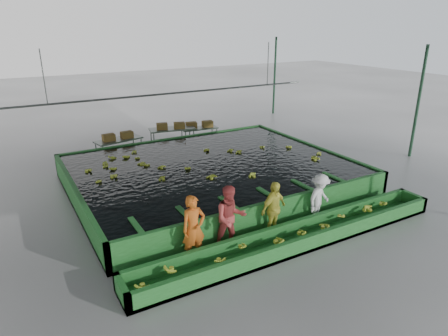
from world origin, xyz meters
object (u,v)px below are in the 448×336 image
worker_a (194,228)px  packing_table_right (199,136)px  worker_d (319,198)px  packing_table_mid (173,138)px  packing_table_left (119,149)px  sorting_trough (297,237)px  box_stack_left (118,139)px  worker_c (274,209)px  box_stack_mid (171,129)px  box_stack_right (200,127)px  worker_b (230,218)px  flotation_tank (211,174)px

worker_a → packing_table_right: size_ratio=0.97×
worker_d → packing_table_mid: bearing=76.3°
packing_table_left → packing_table_mid: size_ratio=0.95×
sorting_trough → box_stack_left: 10.11m
sorting_trough → packing_table_mid: (0.61, 10.31, 0.25)m
worker_c → packing_table_right: 9.79m
box_stack_left → worker_d: bearing=-67.8°
box_stack_left → box_stack_mid: (2.69, 0.37, 0.05)m
box_stack_mid → box_stack_right: 1.64m
packing_table_left → worker_b: bearing=-86.9°
flotation_tank → packing_table_left: bearing=114.5°
worker_c → worker_b: bearing=165.9°
worker_a → worker_d: worker_a is taller
packing_table_left → worker_c: bearing=-78.0°
worker_a → box_stack_mid: worker_a is taller
worker_b → box_stack_right: worker_b is taller
worker_b → box_stack_left: worker_b is taller
flotation_tank → packing_table_right: 5.60m
sorting_trough → worker_c: size_ratio=5.98×
worker_d → box_stack_mid: worker_d is taller
flotation_tank → packing_table_mid: bearing=83.3°
worker_d → flotation_tank: bearing=90.2°
sorting_trough → box_stack_left: (-2.19, 9.84, 0.70)m
packing_table_left → box_stack_right: bearing=6.4°
box_stack_left → worker_c: bearing=-77.8°
sorting_trough → flotation_tank: bearing=90.0°
sorting_trough → worker_d: worker_d is taller
packing_table_right → worker_b: bearing=-111.6°
worker_c → box_stack_mid: bearing=71.4°
worker_c → box_stack_left: worker_c is taller
worker_d → packing_table_left: worker_d is taller
sorting_trough → packing_table_right: bearing=78.6°
packing_table_mid → box_stack_left: box_stack_left is taller
flotation_tank → worker_b: worker_b is taller
sorting_trough → box_stack_left: bearing=102.5°
worker_c → worker_d: (1.75, -0.00, -0.05)m
packing_table_left → box_stack_left: 0.47m
flotation_tank → worker_a: (-2.78, -4.30, 0.45)m
worker_a → box_stack_mid: (3.29, 9.41, 0.10)m
sorting_trough → worker_c: (-0.24, 0.80, 0.59)m
packing_table_left → packing_table_mid: bearing=9.0°
flotation_tank → packing_table_mid: (0.61, 5.21, 0.05)m
worker_b → packing_table_mid: size_ratio=0.84×
sorting_trough → box_stack_right: (2.13, 10.35, 0.59)m
sorting_trough → packing_table_mid: 10.33m
flotation_tank → box_stack_left: bearing=114.8°
box_stack_left → box_stack_mid: bearing=7.8°
packing_table_right → packing_table_mid: bearing=179.7°
worker_c → box_stack_left: size_ratio=1.23×
packing_table_right → sorting_trough: bearing=-101.4°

